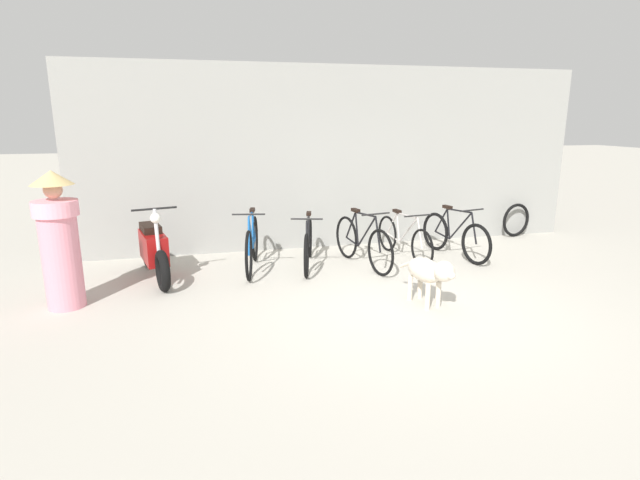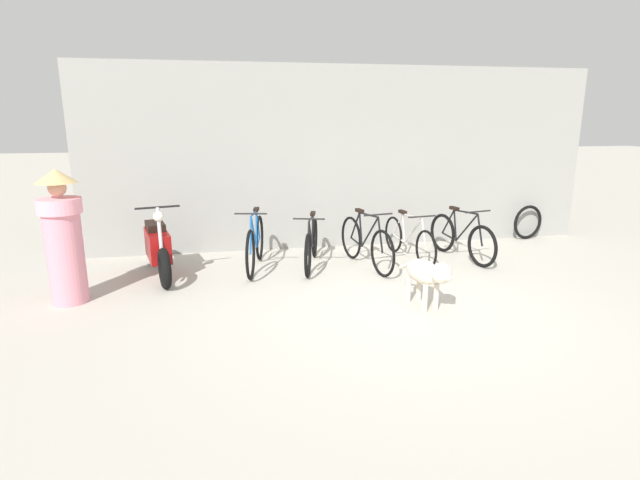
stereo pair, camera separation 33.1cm
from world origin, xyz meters
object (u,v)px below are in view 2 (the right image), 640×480
Objects in this scene: motorcycle at (158,248)px; stray_dog at (427,274)px; bicycle_0 at (255,244)px; bicycle_2 at (366,243)px; bicycle_3 at (409,240)px; spare_tire_left at (528,222)px; bicycle_1 at (311,244)px; bicycle_4 at (461,238)px; person_in_robes at (63,235)px.

motorcycle reaches higher than stray_dog.
bicycle_0 reaches higher than bicycle_2.
bicycle_3 is 2.63× the size of spare_tire_left.
bicycle_1 is 2.63× the size of spare_tire_left.
bicycle_3 is at bearing 106.51° from bicycle_1.
bicycle_0 is 0.97× the size of motorcycle.
bicycle_0 is at bearing -108.67° from bicycle_2.
bicycle_1 is 2.24m from motorcycle.
motorcycle is (-4.68, -0.01, 0.07)m from bicycle_4.
motorcycle is (-3.05, 0.12, 0.05)m from bicycle_2.
bicycle_0 is 1.01× the size of bicycle_3.
person_in_robes is at bearing -165.70° from spare_tire_left.
person_in_robes is at bearing -116.77° from stray_dog.
bicycle_0 reaches higher than bicycle_3.
motorcycle is at bearing -165.54° from person_in_robes.
bicycle_3 is (0.78, 0.23, -0.04)m from bicycle_2.
bicycle_3 is 0.96× the size of motorcycle.
bicycle_4 is 1.61× the size of stray_dog.
bicycle_2 reaches higher than spare_tire_left.
spare_tire_left is (6.53, 1.03, -0.09)m from motorcycle.
bicycle_3 is at bearing 95.20° from bicycle_2.
bicycle_1 reaches higher than spare_tire_left.
bicycle_4 is 4.68m from motorcycle.
bicycle_2 is 2.65× the size of spare_tire_left.
person_in_robes reaches higher than bicycle_2.
bicycle_4 is (1.63, 0.14, -0.02)m from bicycle_2.
motorcycle is 6.61m from spare_tire_left.
person_in_robes is at bearing -85.55° from bicycle_3.
bicycle_3 is 2.86m from spare_tire_left.
motorcycle is at bearing -103.45° from bicycle_2.
motorcycle reaches higher than bicycle_4.
bicycle_2 is at bearing 91.72° from bicycle_1.
stray_dog is 4.39m from person_in_robes.
motorcycle reaches higher than spare_tire_left.
bicycle_2 is 0.81m from bicycle_3.
bicycle_4 is 2.11m from spare_tire_left.
person_in_robes is (-3.21, -0.95, 0.51)m from bicycle_1.
spare_tire_left is (7.50, 1.91, -0.53)m from person_in_robes.
bicycle_2 is 1.69× the size of stray_dog.
spare_tire_left is at bearing 118.95° from stray_dog.
bicycle_3 reaches higher than spare_tire_left.
bicycle_1 is 1.68× the size of stray_dog.
motorcycle is at bearing -171.03° from spare_tire_left.
bicycle_0 is at bearing -76.30° from bicycle_1.
bicycle_1 is at bearing 99.80° from bicycle_0.
motorcycle reaches higher than bicycle_0.
bicycle_4 reaches higher than spare_tire_left.
spare_tire_left is (1.85, 1.02, -0.02)m from bicycle_4.
bicycle_0 is 2.59m from person_in_robes.
bicycle_0 is at bearing -103.26° from bicycle_4.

